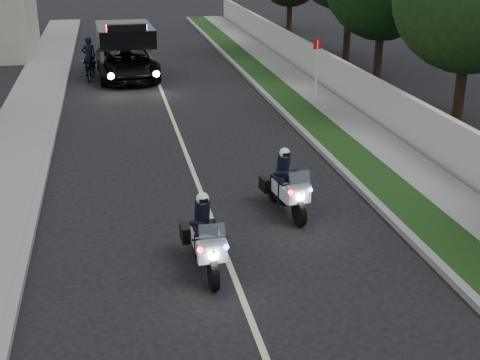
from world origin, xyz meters
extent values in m
plane|color=black|center=(0.00, 0.00, 0.00)|extent=(120.00, 120.00, 0.00)
cube|color=gray|center=(4.10, 10.00, 0.07)|extent=(0.20, 60.00, 0.15)
cube|color=#193814|center=(4.80, 10.00, 0.08)|extent=(1.20, 60.00, 0.16)
cube|color=gray|center=(6.10, 10.00, 0.08)|extent=(1.40, 60.00, 0.16)
cube|color=beige|center=(7.10, 10.00, 0.75)|extent=(0.22, 60.00, 1.50)
cube|color=gray|center=(-4.10, 10.00, 0.07)|extent=(0.20, 60.00, 0.15)
cube|color=gray|center=(-5.20, 10.00, 0.08)|extent=(2.00, 60.00, 0.16)
cube|color=#BFB78C|center=(0.00, 10.00, 0.00)|extent=(0.12, 50.00, 0.01)
imported|color=black|center=(-1.30, 18.79, 0.00)|extent=(2.87, 5.79, 2.77)
imported|color=black|center=(-2.98, 18.76, 0.00)|extent=(0.78, 1.90, 0.97)
imported|color=black|center=(-2.98, 18.76, 0.00)|extent=(0.67, 0.48, 1.73)
camera|label=1|loc=(-2.11, -11.46, 6.34)|focal=48.67mm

